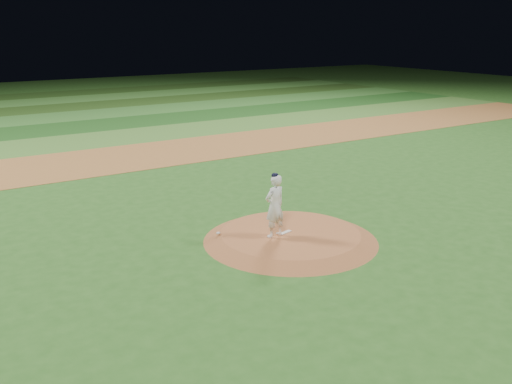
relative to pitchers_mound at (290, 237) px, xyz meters
The scene contains 12 objects.
ground 0.12m from the pitchers_mound, ahead, with size 120.00×120.00×0.00m, color #295C1D.
infield_dirt_band 14.00m from the pitchers_mound, 90.00° to the left, with size 70.00×6.00×0.02m, color #9B6330.
outfield_stripe_0 19.50m from the pitchers_mound, 90.00° to the left, with size 70.00×5.00×0.02m, color #42772B.
outfield_stripe_1 24.50m from the pitchers_mound, 90.00° to the left, with size 70.00×5.00×0.02m, color #1C4D19.
outfield_stripe_2 29.50m from the pitchers_mound, 90.00° to the left, with size 70.00×5.00×0.02m, color #337129.
outfield_stripe_3 34.50m from the pitchers_mound, 90.00° to the left, with size 70.00×5.00×0.02m, color #254917.
outfield_stripe_4 39.50m from the pitchers_mound, 90.00° to the left, with size 70.00×5.00×0.02m, color #39772B.
outfield_stripe_5 44.50m from the pitchers_mound, 90.00° to the left, with size 70.00×5.00×0.02m, color #234917.
pitchers_mound is the anchor object (origin of this frame).
pitching_rubber 0.23m from the pitchers_mound, 149.88° to the left, with size 0.53×0.13×0.03m, color silver.
rosin_bag 2.28m from the pitchers_mound, 150.16° to the left, with size 0.14×0.14×0.07m, color silver.
pitcher_on_mound 1.27m from the pitchers_mound, behind, with size 0.78×0.57×2.03m.
Camera 1 is at (-10.07, -13.55, 6.55)m, focal length 40.00 mm.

